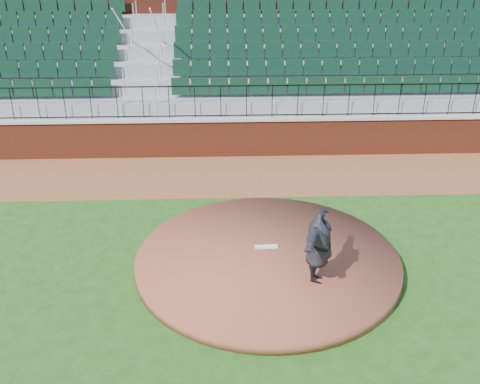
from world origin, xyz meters
The scene contains 10 objects.
ground centered at (0.00, 0.00, 0.00)m, with size 90.00×90.00×0.00m, color #204F16.
warning_track centered at (0.00, 5.40, 0.01)m, with size 34.00×3.20×0.01m, color brown.
field_wall centered at (0.00, 7.00, 0.60)m, with size 34.00×0.35×1.20m, color maroon.
wall_cap centered at (0.00, 7.00, 1.25)m, with size 34.00×0.45×0.10m, color #B7B7B7.
wall_railing centered at (0.00, 7.00, 1.80)m, with size 34.00×0.05×1.00m, color black, non-canonical shape.
seating_stands centered at (0.00, 9.72, 2.30)m, with size 34.00×5.10×4.60m, color gray, non-canonical shape.
concourse_wall centered at (0.00, 12.52, 2.75)m, with size 34.00×0.50×5.50m, color maroon.
pitchers_mound centered at (0.57, 0.39, 0.12)m, with size 5.83×5.83×0.25m, color brown.
pitching_rubber centered at (0.57, 0.76, 0.27)m, with size 0.52×0.13×0.03m, color white.
pitcher centered at (1.51, -0.59, 1.03)m, with size 1.91×0.52×1.56m, color black.
Camera 1 is at (-0.43, -10.34, 7.02)m, focal length 42.72 mm.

